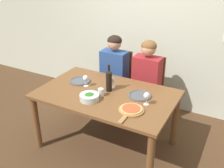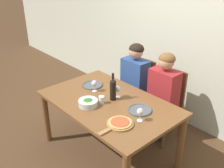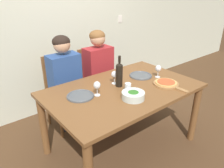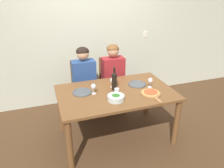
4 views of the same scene
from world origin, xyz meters
name	(u,v)px [view 2 (image 2 of 4)]	position (x,y,z in m)	size (l,w,h in m)	color
ground_plane	(109,152)	(0.00, 0.00, 0.00)	(40.00, 40.00, 0.00)	#4C331E
back_wall	(181,33)	(0.00, 1.36, 1.35)	(10.00, 0.06, 2.70)	beige
dining_table	(109,109)	(0.00, 0.00, 0.66)	(1.63, 1.02, 0.77)	brown
chair_left	(139,89)	(-0.30, 0.86, 0.52)	(0.42, 0.42, 0.97)	brown
chair_right	(167,102)	(0.22, 0.86, 0.52)	(0.42, 0.42, 0.97)	brown
person_woman	(134,77)	(-0.30, 0.75, 0.76)	(0.47, 0.51, 1.25)	#28282D
person_man	(163,89)	(0.22, 0.75, 0.76)	(0.47, 0.51, 1.25)	#28282D
wine_bottle	(113,89)	(0.00, 0.07, 0.91)	(0.07, 0.07, 0.34)	black
broccoli_bowl	(88,103)	(-0.08, -0.24, 0.80)	(0.22, 0.22, 0.08)	silver
dinner_plate_left	(92,85)	(-0.46, 0.12, 0.78)	(0.27, 0.27, 0.02)	#4C5156
dinner_plate_right	(140,110)	(0.39, 0.12, 0.78)	(0.27, 0.27, 0.02)	#4C5156
pizza_on_board	(119,123)	(0.43, -0.24, 0.78)	(0.28, 0.42, 0.04)	#9E7042
wine_glass_left	(94,84)	(-0.31, 0.04, 0.87)	(0.07, 0.07, 0.15)	silver
wine_glass_right	(140,112)	(0.52, -0.03, 0.87)	(0.07, 0.07, 0.15)	silver
wine_glass_centre	(118,90)	(0.00, 0.15, 0.87)	(0.07, 0.07, 0.15)	silver
water_tumbler	(102,100)	(-0.02, -0.09, 0.81)	(0.07, 0.07, 0.09)	silver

